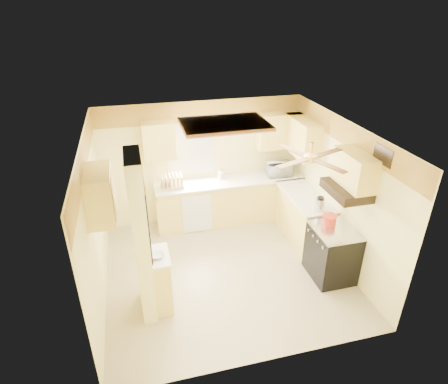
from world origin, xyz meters
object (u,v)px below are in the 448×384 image
object	(u,v)px
bowl	(158,255)
kettle	(320,204)
dutch_oven	(329,220)
microwave	(279,169)
stove	(332,253)

from	to	relation	value
bowl	kettle	bearing A→B (deg)	12.65
bowl	kettle	distance (m)	2.91
dutch_oven	kettle	xyz separation A→B (m)	(0.03, 0.41, 0.06)
kettle	dutch_oven	bearing A→B (deg)	-94.66
dutch_oven	kettle	world-z (taller)	kettle
bowl	microwave	bearing A→B (deg)	38.81
dutch_oven	stove	bearing A→B (deg)	-83.36
stove	kettle	size ratio (longest dim) A/B	3.59
bowl	dutch_oven	distance (m)	2.81
microwave	kettle	size ratio (longest dim) A/B	1.92
kettle	microwave	bearing A→B (deg)	95.28
microwave	kettle	world-z (taller)	microwave
dutch_oven	kettle	size ratio (longest dim) A/B	0.94
stove	microwave	bearing A→B (deg)	93.50
stove	kettle	xyz separation A→B (m)	(0.01, 0.60, 0.60)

